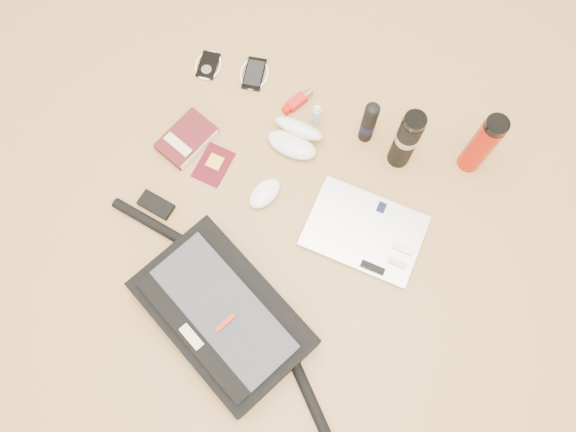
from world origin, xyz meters
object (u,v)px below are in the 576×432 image
(laptop, at_px, (365,232))
(thermos_black, at_px, (406,140))
(messenger_bag, at_px, (222,314))
(thermos_red, at_px, (482,145))
(book, at_px, (187,139))

(laptop, relative_size, thermos_black, 1.36)
(messenger_bag, bearing_deg, thermos_red, 80.56)
(laptop, distance_m, book, 0.63)
(book, xyz_separation_m, thermos_red, (0.81, 0.35, 0.12))
(messenger_bag, xyz_separation_m, thermos_black, (0.23, 0.69, 0.07))
(messenger_bag, relative_size, book, 4.71)
(messenger_bag, distance_m, laptop, 0.48)
(messenger_bag, height_order, laptop, messenger_bag)
(book, relative_size, thermos_red, 0.74)
(book, distance_m, thermos_black, 0.68)
(book, height_order, thermos_red, thermos_red)
(thermos_black, distance_m, thermos_red, 0.22)
(thermos_black, bearing_deg, thermos_red, 24.50)
(book, height_order, thermos_black, thermos_black)
(book, relative_size, thermos_black, 0.75)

